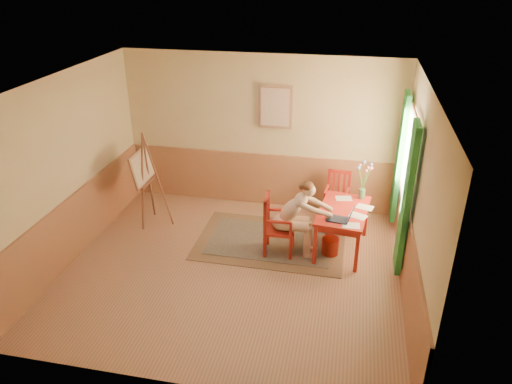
% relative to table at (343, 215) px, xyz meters
% --- Properties ---
extents(room, '(5.04, 4.54, 2.84)m').
position_rel_table_xyz_m(room, '(-1.57, -0.88, 0.77)').
color(room, tan).
rests_on(room, ground).
extents(wainscot, '(5.00, 4.50, 1.00)m').
position_rel_table_xyz_m(wainscot, '(-1.57, -0.08, -0.13)').
color(wainscot, '#B1724B').
rests_on(wainscot, room).
extents(window, '(0.12, 2.01, 2.20)m').
position_rel_table_xyz_m(window, '(0.85, 0.22, 0.71)').
color(window, white).
rests_on(window, room).
extents(wall_portrait, '(0.60, 0.05, 0.76)m').
position_rel_table_xyz_m(wall_portrait, '(-1.32, 1.33, 1.27)').
color(wall_portrait, '#AB7A59').
rests_on(wall_portrait, room).
extents(rug, '(2.41, 1.61, 0.02)m').
position_rel_table_xyz_m(rug, '(-1.14, -0.01, -0.62)').
color(rug, '#8C7251').
rests_on(rug, room).
extents(table, '(0.86, 1.28, 0.72)m').
position_rel_table_xyz_m(table, '(0.00, 0.00, 0.00)').
color(table, '#B22D22').
rests_on(table, room).
extents(chair_left, '(0.47, 0.45, 0.98)m').
position_rel_table_xyz_m(chair_left, '(-1.01, -0.29, -0.14)').
color(chair_left, '#B22D22').
rests_on(chair_left, room).
extents(chair_back, '(0.45, 0.46, 0.92)m').
position_rel_table_xyz_m(chair_back, '(-0.13, 0.92, -0.17)').
color(chair_back, '#B22D22').
rests_on(chair_back, room).
extents(figure, '(0.94, 0.41, 1.26)m').
position_rel_table_xyz_m(figure, '(-0.70, -0.28, 0.06)').
color(figure, beige).
rests_on(figure, room).
extents(laptop, '(0.41, 0.28, 0.23)m').
position_rel_table_xyz_m(laptop, '(-0.01, -0.36, 0.14)').
color(laptop, '#1E2338').
rests_on(laptop, table).
extents(papers, '(0.63, 1.08, 0.00)m').
position_rel_table_xyz_m(papers, '(0.16, -0.03, 0.09)').
color(papers, white).
rests_on(papers, table).
extents(vase, '(0.27, 0.31, 0.62)m').
position_rel_table_xyz_m(vase, '(0.27, 0.47, 0.37)').
color(vase, '#3F724C').
rests_on(vase, table).
extents(wastebasket, '(0.31, 0.31, 0.29)m').
position_rel_table_xyz_m(wastebasket, '(-0.16, -0.18, -0.49)').
color(wastebasket, '#A9291A').
rests_on(wastebasket, room).
extents(easel, '(0.55, 0.74, 1.67)m').
position_rel_table_xyz_m(easel, '(-3.36, 0.22, 0.36)').
color(easel, brown).
rests_on(easel, room).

